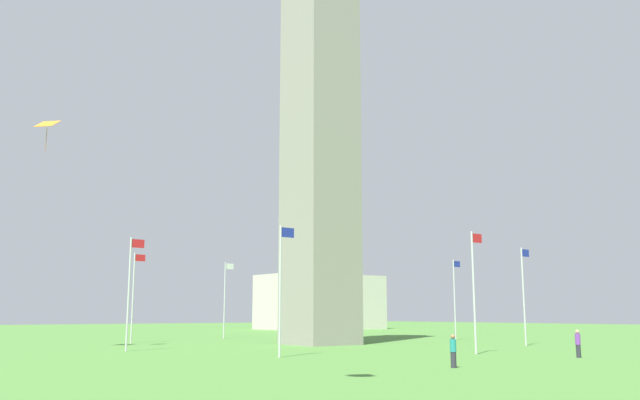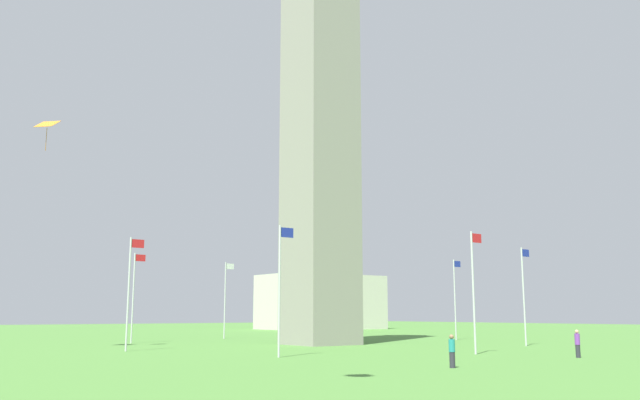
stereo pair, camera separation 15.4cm
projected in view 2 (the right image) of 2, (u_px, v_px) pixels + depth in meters
The scene contains 14 objects.
ground_plane at pixel (320, 345), 59.51m from camera, with size 260.00×260.00×0.00m, color #477A33.
obelisk_monument at pixel (320, 77), 63.72m from camera, with size 5.50×5.50×50.02m.
flagpole_n at pixel (455, 296), 70.79m from camera, with size 1.12×0.14×8.44m.
flagpole_ne at pixel (343, 297), 77.70m from camera, with size 1.12×0.14×8.44m.
flagpole_e at pixel (225, 297), 74.44m from camera, with size 1.12×0.14×8.44m.
flagpole_se at pixel (134, 293), 62.90m from camera, with size 1.12×0.14×8.44m.
flagpole_s at pixel (129, 288), 49.85m from camera, with size 1.12×0.14×8.44m.
flagpole_sw at pixel (280, 284), 42.94m from camera, with size 1.12×0.14×8.44m.
flagpole_w at pixel (474, 286), 46.21m from camera, with size 1.12×0.14×8.44m.
flagpole_nw at pixel (524, 292), 57.74m from camera, with size 1.12×0.14×8.44m.
person_teal_shirt at pixel (452, 351), 34.14m from camera, with size 0.32×0.32×1.68m.
person_purple_shirt at pixel (578, 344), 41.99m from camera, with size 0.32×0.32×1.73m.
kite_orange_diamond at pixel (47, 125), 53.06m from camera, with size 2.05×2.06×2.61m.
distant_building at pixel (321, 302), 119.31m from camera, with size 20.64×12.58×9.47m.
Camera 2 is at (-36.24, -48.86, 2.74)m, focal length 37.46 mm.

